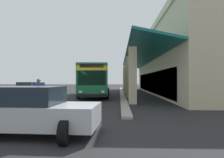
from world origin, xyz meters
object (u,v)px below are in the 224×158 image
at_px(parked_sedan_tan, 28,89).
at_px(parked_sedan_silver, 24,110).
at_px(transit_bus, 95,79).
at_px(pedestrian, 39,91).
at_px(potted_palm, 130,86).

bearing_deg(parked_sedan_tan, parked_sedan_silver, 24.27).
xyz_separation_m(transit_bus, pedestrian, (9.99, -2.10, -0.85)).
distance_m(parked_sedan_tan, parked_sedan_silver, 17.41).
xyz_separation_m(parked_sedan_tan, parked_sedan_silver, (15.87, 7.16, 0.00)).
distance_m(transit_bus, potted_palm, 12.12).
bearing_deg(potted_palm, pedestrian, -16.97).
xyz_separation_m(transit_bus, parked_sedan_tan, (-0.23, -7.43, -1.10)).
bearing_deg(pedestrian, parked_sedan_silver, 17.92).
xyz_separation_m(transit_bus, potted_palm, (-11.24, 4.39, -1.17)).
height_order(transit_bus, parked_sedan_silver, transit_bus).
height_order(parked_sedan_tan, parked_sedan_silver, same).
relative_size(pedestrian, potted_palm, 0.71).
relative_size(parked_sedan_silver, pedestrian, 2.53).
bearing_deg(potted_palm, transit_bus, -21.32).
bearing_deg(parked_sedan_tan, potted_palm, 132.98).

